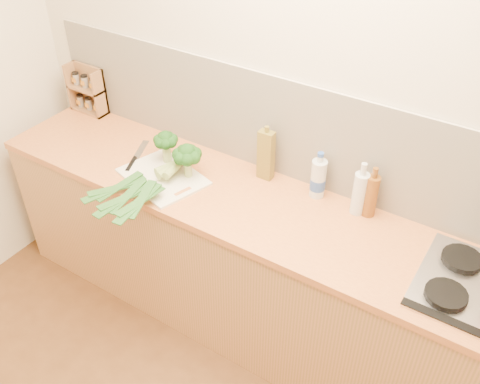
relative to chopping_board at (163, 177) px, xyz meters
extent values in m
plane|color=beige|center=(0.61, 0.38, 0.39)|extent=(3.50, 0.00, 3.50)
cube|color=silver|center=(0.61, 0.37, 0.26)|extent=(3.20, 0.02, 0.54)
cube|color=#BD7E4E|center=(0.61, 0.08, -0.48)|extent=(3.20, 0.60, 0.86)
cube|color=#D5853F|center=(0.61, 0.08, -0.03)|extent=(3.20, 0.62, 0.04)
cube|color=black|center=(1.63, -0.15, 0.01)|extent=(0.58, 0.04, 0.01)
cylinder|color=black|center=(1.48, -0.04, 0.02)|extent=(0.17, 0.17, 0.03)
cylinder|color=black|center=(1.48, 0.20, 0.02)|extent=(0.17, 0.17, 0.03)
cube|color=#EDE8CE|center=(0.00, 0.00, 0.00)|extent=(0.51, 0.43, 0.01)
cylinder|color=#A1B067|center=(-0.07, 0.12, 0.05)|extent=(0.05, 0.05, 0.09)
sphere|color=#163D10|center=(-0.07, 0.12, 0.15)|extent=(0.08, 0.08, 0.08)
sphere|color=#163D10|center=(-0.03, 0.12, 0.14)|extent=(0.06, 0.06, 0.06)
sphere|color=#163D10|center=(-0.04, 0.15, 0.14)|extent=(0.06, 0.06, 0.06)
sphere|color=#163D10|center=(-0.07, 0.16, 0.14)|extent=(0.06, 0.06, 0.06)
sphere|color=#163D10|center=(-0.10, 0.14, 0.14)|extent=(0.06, 0.06, 0.06)
sphere|color=#163D10|center=(-0.10, 0.10, 0.14)|extent=(0.06, 0.06, 0.06)
sphere|color=#163D10|center=(-0.07, 0.08, 0.14)|extent=(0.06, 0.06, 0.06)
sphere|color=#163D10|center=(-0.04, 0.09, 0.14)|extent=(0.06, 0.06, 0.06)
cylinder|color=#A1B067|center=(0.11, 0.07, 0.05)|extent=(0.04, 0.04, 0.08)
sphere|color=#163D10|center=(0.11, 0.07, 0.15)|extent=(0.09, 0.09, 0.09)
sphere|color=#163D10|center=(0.15, 0.07, 0.13)|extent=(0.07, 0.07, 0.07)
sphere|color=#163D10|center=(0.14, 0.11, 0.13)|extent=(0.07, 0.07, 0.07)
sphere|color=#163D10|center=(0.10, 0.12, 0.13)|extent=(0.07, 0.07, 0.07)
sphere|color=#163D10|center=(0.07, 0.09, 0.13)|extent=(0.07, 0.07, 0.07)
sphere|color=#163D10|center=(0.07, 0.06, 0.13)|extent=(0.07, 0.07, 0.07)
sphere|color=#163D10|center=(0.10, 0.03, 0.13)|extent=(0.07, 0.07, 0.07)
sphere|color=#163D10|center=(0.14, 0.04, 0.13)|extent=(0.07, 0.07, 0.07)
cylinder|color=white|center=(0.03, 0.16, 0.03)|extent=(0.08, 0.12, 0.04)
cylinder|color=#8BA351|center=(-0.01, 0.05, 0.03)|extent=(0.09, 0.15, 0.04)
cube|color=#204F1C|center=(-0.10, -0.22, 0.03)|extent=(0.19, 0.28, 0.02)
cube|color=#204F1C|center=(-0.11, -0.24, 0.03)|extent=(0.16, 0.34, 0.01)
cube|color=#204F1C|center=(-0.10, -0.22, 0.03)|extent=(0.08, 0.28, 0.02)
cylinder|color=white|center=(0.04, 0.14, 0.05)|extent=(0.05, 0.12, 0.04)
cylinder|color=#8BA351|center=(0.03, 0.01, 0.05)|extent=(0.05, 0.15, 0.04)
cube|color=#204F1C|center=(0.00, -0.28, 0.05)|extent=(0.12, 0.30, 0.02)
cube|color=#204F1C|center=(0.00, -0.30, 0.05)|extent=(0.08, 0.34, 0.01)
cube|color=#204F1C|center=(0.00, -0.27, 0.05)|extent=(0.08, 0.28, 0.02)
cylinder|color=white|center=(0.05, 0.13, 0.06)|extent=(0.05, 0.12, 0.04)
cylinder|color=#8BA351|center=(0.06, 0.01, 0.06)|extent=(0.06, 0.14, 0.04)
cube|color=#204F1C|center=(0.10, -0.28, 0.06)|extent=(0.06, 0.30, 0.02)
cube|color=#204F1C|center=(0.10, -0.30, 0.07)|extent=(0.09, 0.34, 0.01)
cube|color=#204F1C|center=(0.10, -0.27, 0.07)|extent=(0.13, 0.28, 0.02)
cube|color=silver|center=(-0.28, 0.14, -0.01)|extent=(0.11, 0.20, 0.00)
cylinder|color=black|center=(-0.21, -0.01, 0.01)|extent=(0.07, 0.13, 0.02)
cube|color=#A16845|center=(-0.84, 0.35, 0.14)|extent=(0.25, 0.01, 0.30)
cube|color=#A16845|center=(-0.84, 0.31, 0.00)|extent=(0.25, 0.10, 0.01)
cube|color=#A16845|center=(-0.84, 0.31, 0.15)|extent=(0.25, 0.10, 0.01)
cube|color=#A16845|center=(-0.96, 0.31, 0.14)|extent=(0.01, 0.10, 0.30)
cube|color=#A16845|center=(-0.73, 0.31, 0.14)|extent=(0.01, 0.10, 0.30)
cylinder|color=gray|center=(-0.92, 0.31, 0.04)|extent=(0.04, 0.04, 0.07)
cylinder|color=gray|center=(-0.84, 0.31, 0.04)|extent=(0.04, 0.04, 0.07)
cylinder|color=gray|center=(-0.77, 0.31, 0.04)|extent=(0.04, 0.04, 0.07)
cylinder|color=gray|center=(-0.92, 0.31, 0.19)|extent=(0.04, 0.04, 0.07)
cylinder|color=gray|center=(-0.84, 0.31, 0.19)|extent=(0.04, 0.04, 0.07)
cylinder|color=gray|center=(-0.77, 0.31, 0.19)|extent=(0.04, 0.04, 0.07)
cube|color=olive|center=(0.45, 0.30, 0.13)|extent=(0.08, 0.05, 0.27)
cylinder|color=olive|center=(0.45, 0.30, 0.28)|extent=(0.02, 0.02, 0.03)
cylinder|color=silver|center=(0.96, 0.29, 0.10)|extent=(0.07, 0.07, 0.22)
cylinder|color=silver|center=(0.96, 0.29, 0.24)|extent=(0.03, 0.03, 0.06)
cylinder|color=brown|center=(1.01, 0.30, 0.10)|extent=(0.06, 0.06, 0.22)
cylinder|color=brown|center=(1.01, 0.30, 0.24)|extent=(0.03, 0.03, 0.05)
cylinder|color=silver|center=(0.74, 0.30, 0.09)|extent=(0.08, 0.08, 0.20)
cylinder|color=silver|center=(0.74, 0.30, 0.21)|extent=(0.03, 0.03, 0.03)
cylinder|color=#2C51A8|center=(0.74, 0.30, 0.06)|extent=(0.08, 0.08, 0.06)
camera|label=1|loc=(1.56, -1.69, 1.63)|focal=40.00mm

